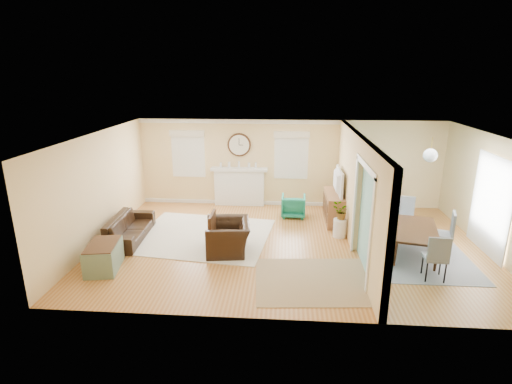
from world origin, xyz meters
TOP-DOWN VIEW (x-y plane):
  - floor at (0.00, 0.00)m, footprint 9.00×9.00m
  - wall_back at (0.00, 3.00)m, footprint 9.00×0.02m
  - wall_front at (0.00, -3.00)m, footprint 9.00×0.02m
  - wall_left at (-4.50, 0.00)m, footprint 0.02×6.00m
  - wall_right at (4.50, 0.00)m, footprint 0.02×6.00m
  - ceiling at (0.00, 0.00)m, footprint 9.00×6.00m
  - partition at (1.51, 0.28)m, footprint 0.17×6.00m
  - fireplace at (-1.50, 2.88)m, footprint 1.70×0.30m
  - wall_clock at (-1.50, 2.97)m, footprint 0.70×0.07m
  - window_left at (-3.05, 2.95)m, footprint 1.05×0.13m
  - window_right at (0.05, 2.95)m, footprint 1.05×0.13m
  - french_doors at (4.45, 0.00)m, footprint 0.06×1.70m
  - pendant at (3.00, 0.00)m, footprint 0.30×0.30m
  - rug_cream at (-2.15, 0.38)m, footprint 3.56×3.19m
  - rug_jute at (0.50, -1.67)m, footprint 2.44×2.06m
  - rug_grey at (2.80, -0.26)m, footprint 2.27×2.84m
  - sofa at (-3.89, 0.07)m, footprint 0.88×2.01m
  - eames_chair at (-1.38, -0.46)m, footprint 1.10×1.22m
  - green_chair at (0.13, 1.97)m, footprint 0.68×0.70m
  - trunk at (-3.82, -1.48)m, footprint 0.74×1.05m
  - credenza at (1.23, 1.68)m, footprint 0.49×1.43m
  - tv at (1.21, 1.68)m, footprint 0.16×1.16m
  - garden_stool at (1.25, 0.58)m, footprint 0.31×0.31m
  - potted_plant at (1.25, 0.58)m, footprint 0.40×0.35m
  - dining_table at (2.80, -0.26)m, footprint 1.32×1.89m
  - dining_chair_n at (2.87, 0.83)m, footprint 0.51×0.51m
  - dining_chair_s at (2.83, -1.41)m, footprint 0.45×0.45m
  - dining_chair_w at (2.12, -0.19)m, footprint 0.56×0.56m
  - dining_chair_e at (3.38, -0.24)m, footprint 0.55×0.55m

SIDE VIEW (x-z plane):
  - floor at x=0.00m, z-range 0.00..0.00m
  - rug_grey at x=2.80m, z-range 0.00..0.01m
  - rug_jute at x=0.50m, z-range 0.00..0.01m
  - rug_cream at x=-2.15m, z-range 0.00..0.02m
  - garden_stool at x=1.25m, z-range 0.00..0.46m
  - trunk at x=-3.82m, z-range 0.00..0.56m
  - sofa at x=-3.89m, z-range 0.00..0.57m
  - dining_table at x=2.80m, z-range 0.00..0.61m
  - green_chair at x=0.13m, z-range 0.00..0.61m
  - eames_chair at x=-1.38m, z-range 0.00..0.72m
  - credenza at x=1.23m, z-range 0.00..0.80m
  - dining_chair_s at x=2.83m, z-range 0.08..1.03m
  - dining_chair_n at x=2.87m, z-range 0.08..1.05m
  - dining_chair_e at x=3.38m, z-range 0.09..1.09m
  - fireplace at x=-1.50m, z-range 0.01..1.18m
  - dining_chair_w at x=2.12m, z-range 0.09..1.12m
  - potted_plant at x=1.25m, z-range 0.46..0.87m
  - french_doors at x=4.45m, z-range 0.00..2.20m
  - tv at x=1.21m, z-range 0.80..1.47m
  - wall_back at x=0.00m, z-range 0.00..2.60m
  - wall_front at x=0.00m, z-range 0.00..2.60m
  - wall_left at x=-4.50m, z-range 0.00..2.60m
  - wall_right at x=4.50m, z-range 0.00..2.60m
  - partition at x=1.51m, z-range 0.06..2.66m
  - window_left at x=-3.05m, z-range 0.95..2.37m
  - window_right at x=0.05m, z-range 0.95..2.37m
  - wall_clock at x=-1.50m, z-range 1.50..2.20m
  - pendant at x=3.00m, z-range 1.93..2.48m
  - ceiling at x=0.00m, z-range 2.59..2.61m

